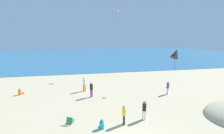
{
  "coord_description": "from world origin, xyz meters",
  "views": [
    {
      "loc": [
        -2.68,
        -6.84,
        6.6
      ],
      "look_at": [
        0.0,
        7.84,
        3.63
      ],
      "focal_mm": 24.07,
      "sensor_mm": 36.0,
      "label": 1
    }
  ],
  "objects_px": {
    "beach_chair_far_right": "(70,120)",
    "kite_black": "(176,54)",
    "kite_pink": "(117,10)",
    "person_0": "(168,87)",
    "person_2": "(20,92)",
    "person_7": "(144,109)",
    "person_8": "(102,125)",
    "person_5": "(124,114)",
    "person_3": "(91,88)",
    "person_1": "(84,83)"
  },
  "relations": [
    {
      "from": "beach_chair_far_right",
      "to": "person_2",
      "type": "xyz_separation_m",
      "value": [
        -6.28,
        7.2,
        0.0
      ]
    },
    {
      "from": "person_0",
      "to": "kite_black",
      "type": "distance_m",
      "value": 11.03
    },
    {
      "from": "person_3",
      "to": "kite_black",
      "type": "relative_size",
      "value": 1.52
    },
    {
      "from": "kite_pink",
      "to": "kite_black",
      "type": "relative_size",
      "value": 1.38
    },
    {
      "from": "person_0",
      "to": "kite_black",
      "type": "relative_size",
      "value": 1.31
    },
    {
      "from": "person_8",
      "to": "kite_pink",
      "type": "relative_size",
      "value": 0.46
    },
    {
      "from": "person_1",
      "to": "kite_black",
      "type": "relative_size",
      "value": 1.52
    },
    {
      "from": "person_0",
      "to": "person_8",
      "type": "distance_m",
      "value": 9.97
    },
    {
      "from": "person_1",
      "to": "person_3",
      "type": "relative_size",
      "value": 1.0
    },
    {
      "from": "person_2",
      "to": "person_3",
      "type": "bearing_deg",
      "value": -66.28
    },
    {
      "from": "person_3",
      "to": "person_5",
      "type": "bearing_deg",
      "value": -28.59
    },
    {
      "from": "beach_chair_far_right",
      "to": "kite_black",
      "type": "bearing_deg",
      "value": -102.59
    },
    {
      "from": "person_2",
      "to": "kite_pink",
      "type": "xyz_separation_m",
      "value": [
        13.32,
        8.19,
        10.82
      ]
    },
    {
      "from": "person_3",
      "to": "person_8",
      "type": "height_order",
      "value": "person_3"
    },
    {
      "from": "person_5",
      "to": "person_1",
      "type": "bearing_deg",
      "value": 116.78
    },
    {
      "from": "person_5",
      "to": "kite_black",
      "type": "bearing_deg",
      "value": -57.38
    },
    {
      "from": "person_7",
      "to": "kite_pink",
      "type": "distance_m",
      "value": 18.89
    },
    {
      "from": "beach_chair_far_right",
      "to": "person_2",
      "type": "bearing_deg",
      "value": 64.88
    },
    {
      "from": "person_1",
      "to": "person_2",
      "type": "bearing_deg",
      "value": 95.4
    },
    {
      "from": "person_2",
      "to": "person_0",
      "type": "bearing_deg",
      "value": -61.09
    },
    {
      "from": "kite_pink",
      "to": "kite_black",
      "type": "distance_m",
      "value": 20.37
    },
    {
      "from": "kite_pink",
      "to": "person_2",
      "type": "bearing_deg",
      "value": -148.42
    },
    {
      "from": "kite_black",
      "to": "person_2",
      "type": "bearing_deg",
      "value": 136.43
    },
    {
      "from": "person_2",
      "to": "kite_black",
      "type": "bearing_deg",
      "value": -94.94
    },
    {
      "from": "person_2",
      "to": "person_7",
      "type": "relative_size",
      "value": 0.47
    },
    {
      "from": "person_1",
      "to": "person_8",
      "type": "distance_m",
      "value": 8.28
    },
    {
      "from": "person_1",
      "to": "kite_pink",
      "type": "xyz_separation_m",
      "value": [
        5.95,
        8.3,
        10.1
      ]
    },
    {
      "from": "person_5",
      "to": "kite_pink",
      "type": "bearing_deg",
      "value": 85.83
    },
    {
      "from": "person_3",
      "to": "kite_pink",
      "type": "bearing_deg",
      "value": 104.41
    },
    {
      "from": "kite_pink",
      "to": "kite_black",
      "type": "bearing_deg",
      "value": -93.78
    },
    {
      "from": "person_2",
      "to": "person_8",
      "type": "bearing_deg",
      "value": -95.24
    },
    {
      "from": "person_2",
      "to": "kite_pink",
      "type": "bearing_deg",
      "value": -19.79
    },
    {
      "from": "person_3",
      "to": "person_5",
      "type": "distance_m",
      "value": 6.28
    },
    {
      "from": "person_0",
      "to": "person_7",
      "type": "xyz_separation_m",
      "value": [
        -4.86,
        -4.77,
        0.05
      ]
    },
    {
      "from": "person_7",
      "to": "person_8",
      "type": "relative_size",
      "value": 2.17
    },
    {
      "from": "person_0",
      "to": "person_5",
      "type": "bearing_deg",
      "value": -134.76
    },
    {
      "from": "person_1",
      "to": "person_2",
      "type": "relative_size",
      "value": 2.32
    },
    {
      "from": "person_7",
      "to": "kite_black",
      "type": "distance_m",
      "value": 6.16
    },
    {
      "from": "person_7",
      "to": "kite_pink",
      "type": "bearing_deg",
      "value": 23.18
    },
    {
      "from": "person_5",
      "to": "person_2",
      "type": "bearing_deg",
      "value": 148.31
    },
    {
      "from": "beach_chair_far_right",
      "to": "kite_pink",
      "type": "distance_m",
      "value": 20.09
    },
    {
      "from": "person_3",
      "to": "kite_pink",
      "type": "distance_m",
      "value": 15.36
    },
    {
      "from": "person_1",
      "to": "person_2",
      "type": "xyz_separation_m",
      "value": [
        -7.36,
        0.12,
        -0.73
      ]
    },
    {
      "from": "person_5",
      "to": "kite_pink",
      "type": "relative_size",
      "value": 0.97
    },
    {
      "from": "kite_black",
      "to": "person_1",
      "type": "bearing_deg",
      "value": 112.36
    },
    {
      "from": "person_0",
      "to": "person_7",
      "type": "distance_m",
      "value": 6.81
    },
    {
      "from": "person_0",
      "to": "person_3",
      "type": "distance_m",
      "value": 8.87
    },
    {
      "from": "beach_chair_far_right",
      "to": "person_2",
      "type": "height_order",
      "value": "person_2"
    },
    {
      "from": "beach_chair_far_right",
      "to": "person_8",
      "type": "height_order",
      "value": "person_8"
    },
    {
      "from": "person_7",
      "to": "person_1",
      "type": "bearing_deg",
      "value": 59.67
    }
  ]
}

